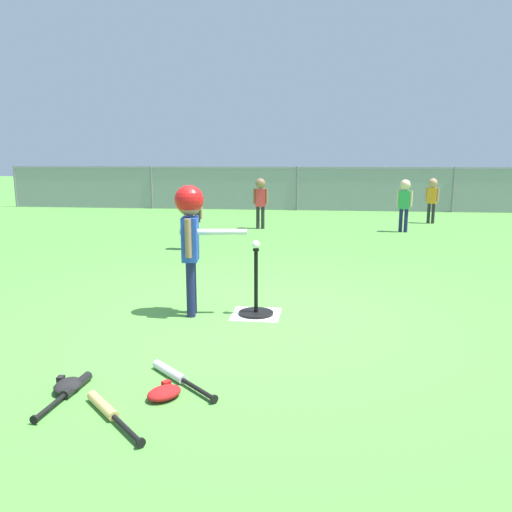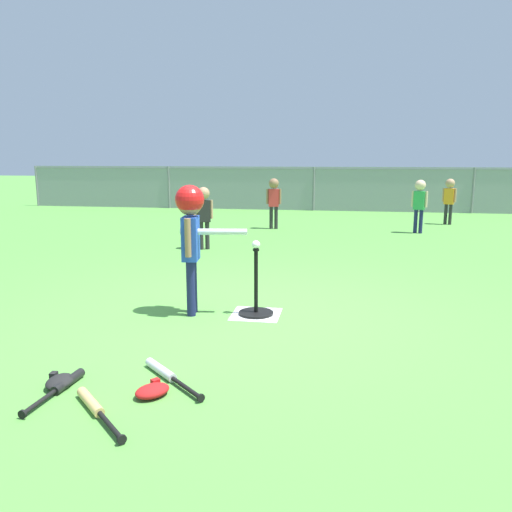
{
  "view_description": "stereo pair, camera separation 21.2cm",
  "coord_description": "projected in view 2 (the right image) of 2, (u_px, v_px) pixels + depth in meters",
  "views": [
    {
      "loc": [
        0.52,
        -4.32,
        1.44
      ],
      "look_at": [
        -0.01,
        0.15,
        0.55
      ],
      "focal_mm": 35.79,
      "sensor_mm": 36.0,
      "label": 1
    },
    {
      "loc": [
        0.73,
        -4.29,
        1.44
      ],
      "look_at": [
        -0.01,
        0.15,
        0.55
      ],
      "focal_mm": 35.79,
      "sensor_mm": 36.0,
      "label": 2
    }
  ],
  "objects": [
    {
      "name": "ground_plane",
      "position": [
        254.0,
        320.0,
        4.55
      ],
      "size": [
        60.0,
        60.0,
        0.0
      ],
      "primitive_type": "plane",
      "color": "#51933D"
    },
    {
      "name": "home_plate",
      "position": [
        256.0,
        314.0,
        4.7
      ],
      "size": [
        0.44,
        0.44,
        0.01
      ],
      "primitive_type": "cube",
      "color": "white",
      "rests_on": "ground_plane"
    },
    {
      "name": "batting_tee",
      "position": [
        256.0,
        305.0,
        4.68
      ],
      "size": [
        0.32,
        0.32,
        0.62
      ],
      "color": "black",
      "rests_on": "ground_plane"
    },
    {
      "name": "baseball_on_tee",
      "position": [
        256.0,
        245.0,
        4.57
      ],
      "size": [
        0.07,
        0.07,
        0.07
      ],
      "primitive_type": "sphere",
      "color": "white",
      "rests_on": "batting_tee"
    },
    {
      "name": "batter_child",
      "position": [
        191.0,
        223.0,
        4.56
      ],
      "size": [
        0.64,
        0.34,
        1.19
      ],
      "color": "#191E4C",
      "rests_on": "ground_plane"
    },
    {
      "name": "fielder_deep_left",
      "position": [
        420.0,
        199.0,
        9.51
      ],
      "size": [
        0.28,
        0.2,
        1.0
      ],
      "color": "#191E4C",
      "rests_on": "ground_plane"
    },
    {
      "name": "fielder_deep_center",
      "position": [
        449.0,
        195.0,
        10.72
      ],
      "size": [
        0.27,
        0.19,
        0.96
      ],
      "color": "#262626",
      "rests_on": "ground_plane"
    },
    {
      "name": "fielder_deep_right",
      "position": [
        204.0,
        210.0,
        7.85
      ],
      "size": [
        0.27,
        0.19,
        0.97
      ],
      "color": "#262626",
      "rests_on": "ground_plane"
    },
    {
      "name": "fielder_near_right",
      "position": [
        274.0,
        196.0,
        10.08
      ],
      "size": [
        0.3,
        0.2,
        1.0
      ],
      "color": "#262626",
      "rests_on": "ground_plane"
    },
    {
      "name": "spare_bat_silver",
      "position": [
        166.0,
        373.0,
        3.36
      ],
      "size": [
        0.54,
        0.51,
        0.06
      ],
      "color": "silver",
      "rests_on": "ground_plane"
    },
    {
      "name": "spare_bat_wood",
      "position": [
        94.0,
        407.0,
        2.91
      ],
      "size": [
        0.51,
        0.51,
        0.06
      ],
      "color": "#DBB266",
      "rests_on": "ground_plane"
    },
    {
      "name": "spare_bat_black",
      "position": [
        62.0,
        386.0,
        3.18
      ],
      "size": [
        0.1,
        0.59,
        0.06
      ],
      "color": "black",
      "rests_on": "ground_plane"
    },
    {
      "name": "glove_tossed_aside",
      "position": [
        152.0,
        390.0,
        3.1
      ],
      "size": [
        0.26,
        0.27,
        0.07
      ],
      "color": "#B21919",
      "rests_on": "ground_plane"
    },
    {
      "name": "glove_outfield_drop",
      "position": [
        60.0,
        381.0,
        3.22
      ],
      "size": [
        0.19,
        0.23,
        0.07
      ],
      "color": "black",
      "rests_on": "ground_plane"
    },
    {
      "name": "outfield_fence",
      "position": [
        314.0,
        187.0,
        13.48
      ],
      "size": [
        16.06,
        0.06,
        1.15
      ],
      "color": "slate",
      "rests_on": "ground_plane"
    }
  ]
}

